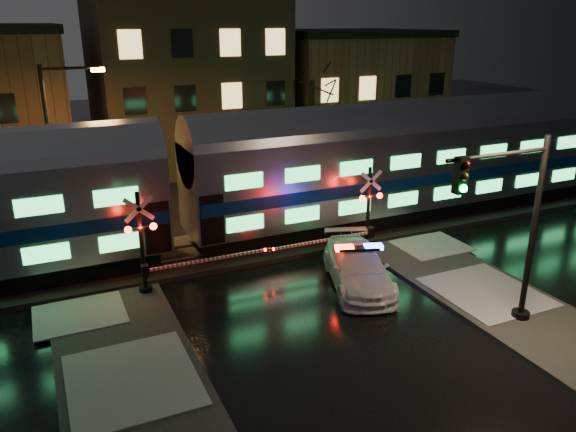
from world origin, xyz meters
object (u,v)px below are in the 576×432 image
object	(u,v)px
crossing_signal_left	(153,253)
streetlight	(57,144)
crossing_signal_right	(362,220)
traffic_light	(512,232)
police_car	(358,267)

from	to	relation	value
crossing_signal_left	streetlight	xyz separation A→B (m)	(-2.52, 6.70, 2.96)
crossing_signal_left	streetlight	world-z (taller)	streetlight
crossing_signal_right	crossing_signal_left	distance (m)	8.97
crossing_signal_left	traffic_light	size ratio (longest dim) A/B	0.88
police_car	traffic_light	world-z (taller)	traffic_light
crossing_signal_left	police_car	bearing A→B (deg)	-19.70
crossing_signal_left	traffic_light	xyz separation A→B (m)	(9.93, -7.24, 1.76)
police_car	crossing_signal_right	world-z (taller)	crossing_signal_right
police_car	crossing_signal_right	distance (m)	3.22
crossing_signal_left	crossing_signal_right	bearing A→B (deg)	-0.02
police_car	crossing_signal_left	size ratio (longest dim) A/B	0.99
police_car	streetlight	world-z (taller)	streetlight
traffic_light	crossing_signal_left	bearing A→B (deg)	141.74
crossing_signal_right	police_car	bearing A→B (deg)	-123.59
crossing_signal_right	traffic_light	world-z (taller)	traffic_light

